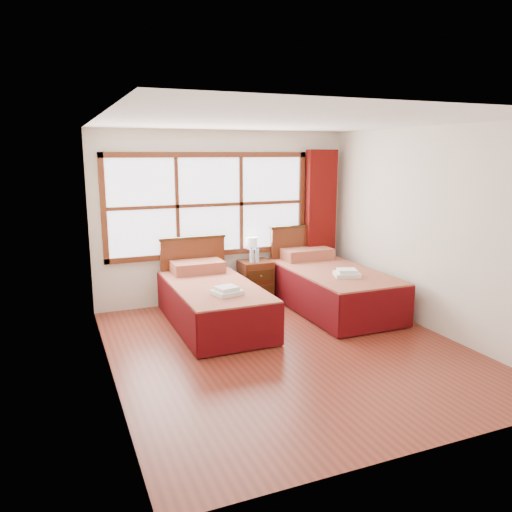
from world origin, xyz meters
name	(u,v)px	position (x,y,z in m)	size (l,w,h in m)	color
floor	(288,349)	(0.00, 0.00, 0.00)	(4.50, 4.50, 0.00)	maroon
ceiling	(291,121)	(0.00, 0.00, 2.60)	(4.50, 4.50, 0.00)	white
wall_back	(225,217)	(0.00, 2.25, 1.30)	(4.00, 4.00, 0.00)	silver
wall_left	(106,254)	(-2.00, 0.00, 1.30)	(4.50, 4.50, 0.00)	silver
wall_right	(430,230)	(2.00, 0.00, 1.30)	(4.50, 4.50, 0.00)	silver
window	(210,205)	(-0.25, 2.21, 1.50)	(3.16, 0.06, 1.56)	white
curtain	(320,221)	(1.60, 2.11, 1.17)	(0.50, 0.16, 2.30)	#5D0C09
bed_left	(212,301)	(-0.55, 1.20, 0.32)	(1.08, 2.10, 1.05)	#381F0B
bed_right	(330,286)	(1.26, 1.20, 0.34)	(1.15, 2.23, 1.12)	#381F0B
nightstand	(255,281)	(0.41, 1.99, 0.31)	(0.47, 0.46, 0.63)	#5A2813
towels_left	(227,291)	(-0.54, 0.63, 0.60)	(0.39, 0.36, 0.10)	white
towels_right	(347,273)	(1.24, 0.71, 0.64)	(0.42, 0.39, 0.10)	white
lamp	(252,244)	(0.40, 2.13, 0.88)	(0.18, 0.18, 0.36)	gold
bottle_near	(252,256)	(0.31, 1.92, 0.73)	(0.06, 0.06, 0.24)	#C0DEF7
bottle_far	(257,255)	(0.39, 1.90, 0.73)	(0.06, 0.06, 0.24)	#C0DEF7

